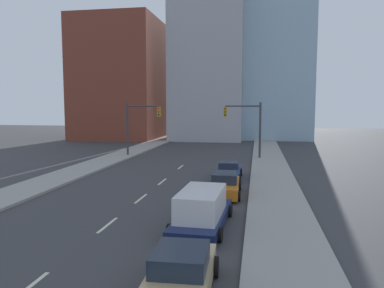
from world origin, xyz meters
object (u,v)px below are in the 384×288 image
traffic_signal_left (137,122)px  box_truck_navy (202,209)px  sedan_orange (225,185)px  traffic_signal_right (250,123)px  sedan_blue (229,171)px  sedan_tan (181,274)px

traffic_signal_left → box_truck_navy: (11.08, -23.82, -3.10)m
traffic_signal_left → sedan_orange: size_ratio=1.29×
traffic_signal_right → box_truck_navy: traffic_signal_right is taller
traffic_signal_right → sedan_blue: (-1.33, -11.48, -3.35)m
traffic_signal_left → traffic_signal_right: 12.78m
sedan_orange → sedan_blue: sedan_orange is taller
sedan_blue → sedan_orange: bearing=-89.0°
box_truck_navy → sedan_blue: box_truck_navy is taller
box_truck_navy → traffic_signal_left: bearing=117.4°
sedan_tan → traffic_signal_right: bearing=85.5°
traffic_signal_right → sedan_orange: size_ratio=1.29×
sedan_orange → traffic_signal_right: bearing=84.3°
sedan_blue → traffic_signal_right: bearing=82.8°
sedan_blue → sedan_tan: bearing=-90.7°
box_truck_navy → sedan_blue: 12.34m
traffic_signal_right → sedan_orange: bearing=-94.0°
box_truck_navy → sedan_blue: size_ratio=1.35×
traffic_signal_right → sedan_blue: bearing=-96.6°
traffic_signal_left → sedan_orange: (11.60, -17.08, -3.32)m
sedan_tan → sedan_blue: 18.79m
sedan_tan → sedan_blue: (0.07, 18.79, -0.04)m
sedan_orange → sedan_blue: bearing=89.8°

